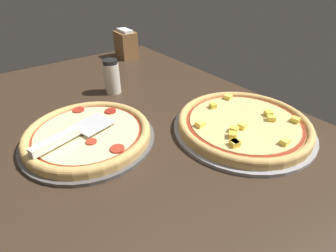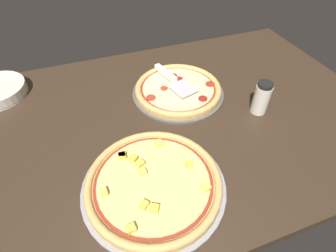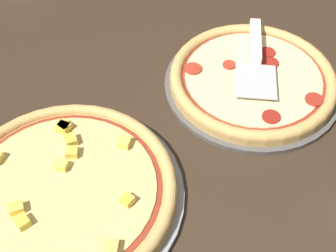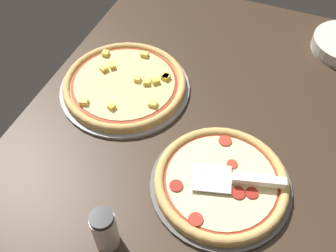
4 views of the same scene
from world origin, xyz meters
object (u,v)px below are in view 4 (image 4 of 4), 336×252
object	(u,v)px
pizza_front	(221,181)
serving_spatula	(247,180)
pizza_back	(125,84)
parmesan_shaker	(105,230)

from	to	relation	value
pizza_front	serving_spatula	size ratio (longest dim) A/B	1.45
serving_spatula	pizza_back	bearing A→B (deg)	64.41
parmesan_shaker	serving_spatula	bearing A→B (deg)	-45.75
pizza_back	serving_spatula	size ratio (longest dim) A/B	1.62
pizza_front	serving_spatula	bearing A→B (deg)	-77.60
serving_spatula	pizza_front	bearing A→B (deg)	102.40
parmesan_shaker	pizza_back	bearing A→B (deg)	21.21
pizza_back	serving_spatula	world-z (taller)	serving_spatula
serving_spatula	parmesan_shaker	size ratio (longest dim) A/B	1.88
pizza_back	pizza_front	bearing A→B (deg)	-120.56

